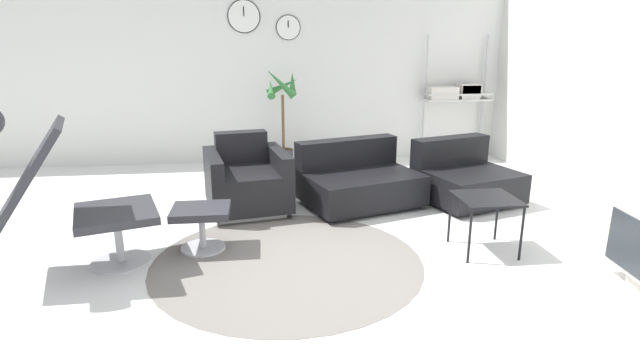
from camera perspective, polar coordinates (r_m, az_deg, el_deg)
name	(u,v)px	position (r m, az deg, el deg)	size (l,w,h in m)	color
ground_plane	(305,256)	(4.00, -1.78, -8.87)	(12.00, 12.00, 0.00)	white
wall_back	(282,58)	(6.87, -4.34, 13.52)	(12.00, 0.09, 2.80)	silver
round_rug	(287,261)	(3.90, -3.74, -9.50)	(2.08, 2.08, 0.01)	slate
lounge_chair	(46,177)	(3.95, -28.84, 0.11)	(1.26, 0.91, 1.21)	#BCBCC1
ottoman	(201,219)	(4.13, -13.41, -4.59)	(0.46, 0.39, 0.36)	#BCBCC1
armchair_red	(247,182)	(5.00, -8.36, -0.45)	(0.91, 0.96, 0.74)	silver
couch_low	(358,182)	(5.13, 4.37, -0.49)	(1.32, 1.13, 0.64)	black
couch_second	(464,180)	(5.43, 16.17, -0.18)	(1.10, 1.06, 0.64)	black
side_table	(486,203)	(4.15, 18.47, -2.69)	(0.45, 0.45, 0.45)	black
potted_plant	(283,122)	(6.55, -4.26, 6.35)	(0.46, 0.50, 1.31)	#333338
shelf_unit	(457,93)	(7.19, 15.39, 9.34)	(0.91, 0.28, 1.71)	#BCBCC1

